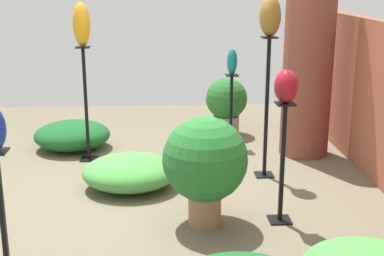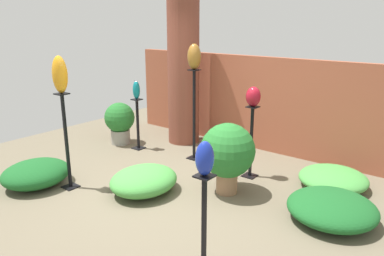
% 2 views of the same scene
% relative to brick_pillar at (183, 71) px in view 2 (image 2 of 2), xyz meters
% --- Properties ---
extents(ground_plane, '(8.00, 8.00, 0.00)m').
position_rel_brick_pillar_xyz_m(ground_plane, '(1.31, -1.87, -1.37)').
color(ground_plane, '#6B604C').
extents(brick_wall_back, '(5.60, 0.12, 1.69)m').
position_rel_brick_pillar_xyz_m(brick_wall_back, '(1.31, 0.54, -0.53)').
color(brick_wall_back, '#9E5138').
rests_on(brick_wall_back, ground).
extents(brick_pillar, '(0.59, 0.59, 2.74)m').
position_rel_brick_pillar_xyz_m(brick_pillar, '(0.00, 0.00, 0.00)').
color(brick_pillar, brown).
rests_on(brick_pillar, ground).
extents(pedestal_amber, '(0.20, 0.20, 1.36)m').
position_rel_brick_pillar_xyz_m(pedestal_amber, '(0.10, -2.65, -0.74)').
color(pedestal_amber, black).
rests_on(pedestal_amber, ground).
extents(pedestal_bronze, '(0.20, 0.20, 1.53)m').
position_rel_brick_pillar_xyz_m(pedestal_bronze, '(0.76, -0.64, -0.66)').
color(pedestal_bronze, black).
rests_on(pedestal_bronze, ground).
extents(pedestal_teal, '(0.20, 0.20, 0.94)m').
position_rel_brick_pillar_xyz_m(pedestal_teal, '(-0.37, -0.87, -0.95)').
color(pedestal_teal, black).
rests_on(pedestal_teal, ground).
extents(pedestal_ruby, '(0.20, 0.20, 1.09)m').
position_rel_brick_pillar_xyz_m(pedestal_ruby, '(1.90, -0.71, -0.87)').
color(pedestal_ruby, black).
rests_on(pedestal_ruby, ground).
extents(pedestal_cobalt, '(0.20, 0.20, 0.96)m').
position_rel_brick_pillar_xyz_m(pedestal_cobalt, '(2.67, -2.92, -0.94)').
color(pedestal_cobalt, black).
rests_on(pedestal_cobalt, ground).
extents(art_vase_amber, '(0.20, 0.20, 0.50)m').
position_rel_brick_pillar_xyz_m(art_vase_amber, '(0.10, -2.65, 0.24)').
color(art_vase_amber, orange).
rests_on(art_vase_amber, pedestal_amber).
extents(art_vase_bronze, '(0.22, 0.22, 0.41)m').
position_rel_brick_pillar_xyz_m(art_vase_bronze, '(0.76, -0.64, 0.36)').
color(art_vase_bronze, brown).
rests_on(art_vase_bronze, pedestal_bronze).
extents(art_vase_teal, '(0.13, 0.13, 0.33)m').
position_rel_brick_pillar_xyz_m(art_vase_teal, '(-0.37, -0.87, -0.27)').
color(art_vase_teal, '#0F727A').
rests_on(art_vase_teal, pedestal_teal).
extents(art_vase_ruby, '(0.22, 0.20, 0.29)m').
position_rel_brick_pillar_xyz_m(art_vase_ruby, '(1.90, -0.71, -0.13)').
color(art_vase_ruby, maroon).
rests_on(art_vase_ruby, pedestal_ruby).
extents(art_vase_cobalt, '(0.17, 0.18, 0.32)m').
position_rel_brick_pillar_xyz_m(art_vase_cobalt, '(2.67, -2.92, -0.25)').
color(art_vase_cobalt, '#192D9E').
rests_on(art_vase_cobalt, pedestal_cobalt).
extents(potted_plant_front_right, '(0.74, 0.74, 0.98)m').
position_rel_brick_pillar_xyz_m(potted_plant_front_right, '(1.93, -1.39, -0.79)').
color(potted_plant_front_right, '#936B4C').
rests_on(potted_plant_front_right, ground).
extents(potted_plant_mid_right, '(0.57, 0.57, 0.80)m').
position_rel_brick_pillar_xyz_m(potted_plant_mid_right, '(-0.87, -0.87, -0.92)').
color(potted_plant_mid_right, gray).
rests_on(potted_plant_mid_right, ground).
extents(foliage_bed_east, '(0.87, 0.96, 0.36)m').
position_rel_brick_pillar_xyz_m(foliage_bed_east, '(-0.35, -2.90, -1.19)').
color(foliage_bed_east, '#195923').
rests_on(foliage_bed_east, ground).
extents(foliage_bed_west, '(0.95, 0.98, 0.26)m').
position_rel_brick_pillar_xyz_m(foliage_bed_west, '(3.02, -0.32, -1.24)').
color(foliage_bed_west, '#479942').
rests_on(foliage_bed_west, ground).
extents(foliage_bed_center, '(0.85, 0.98, 0.35)m').
position_rel_brick_pillar_xyz_m(foliage_bed_center, '(1.03, -2.10, -1.20)').
color(foliage_bed_center, '#479942').
rests_on(foliage_bed_center, ground).
extents(foliage_bed_rear, '(1.04, 1.04, 0.32)m').
position_rel_brick_pillar_xyz_m(foliage_bed_rear, '(3.32, -1.26, -1.21)').
color(foliage_bed_rear, '#195923').
rests_on(foliage_bed_rear, ground).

